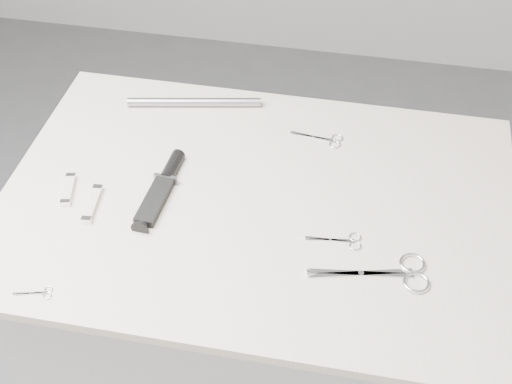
% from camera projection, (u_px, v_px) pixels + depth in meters
% --- Properties ---
extents(plinth, '(0.90, 0.60, 0.90)m').
position_uv_depth(plinth, '(256.00, 339.00, 1.71)').
color(plinth, beige).
rests_on(plinth, ground).
extents(display_board, '(1.00, 0.70, 0.02)m').
position_uv_depth(display_board, '(257.00, 203.00, 1.40)').
color(display_board, beige).
rests_on(display_board, plinth).
extents(large_shears, '(0.21, 0.10, 0.01)m').
position_uv_depth(large_shears, '(395.00, 273.00, 1.25)').
color(large_shears, white).
rests_on(large_shears, display_board).
extents(embroidery_scissors_a, '(0.10, 0.04, 0.00)m').
position_uv_depth(embroidery_scissors_a, '(343.00, 241.00, 1.31)').
color(embroidery_scissors_a, white).
rests_on(embroidery_scissors_a, display_board).
extents(embroidery_scissors_b, '(0.11, 0.05, 0.00)m').
position_uv_depth(embroidery_scissors_b, '(326.00, 139.00, 1.52)').
color(embroidery_scissors_b, white).
rests_on(embroidery_scissors_b, display_board).
extents(tiny_scissors, '(0.07, 0.03, 0.00)m').
position_uv_depth(tiny_scissors, '(39.00, 293.00, 1.22)').
color(tiny_scissors, white).
rests_on(tiny_scissors, display_board).
extents(sheathed_knife, '(0.05, 0.21, 0.03)m').
position_uv_depth(sheathed_knife, '(163.00, 185.00, 1.41)').
color(sheathed_knife, black).
rests_on(sheathed_knife, display_board).
extents(pocket_knife_a, '(0.03, 0.10, 0.01)m').
position_uv_depth(pocket_knife_a, '(92.00, 204.00, 1.37)').
color(pocket_knife_a, beige).
rests_on(pocket_knife_a, display_board).
extents(pocket_knife_b, '(0.04, 0.09, 0.01)m').
position_uv_depth(pocket_knife_b, '(68.00, 189.00, 1.40)').
color(pocket_knife_b, beige).
rests_on(pocket_knife_b, display_board).
extents(metal_rail, '(0.30, 0.08, 0.02)m').
position_uv_depth(metal_rail, '(194.00, 102.00, 1.60)').
color(metal_rail, gray).
rests_on(metal_rail, display_board).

